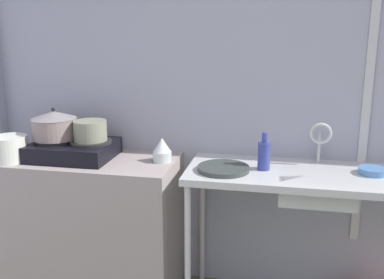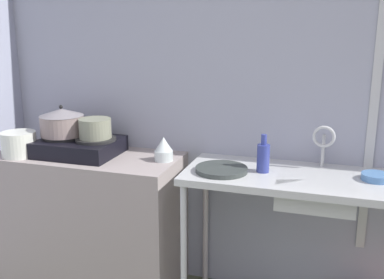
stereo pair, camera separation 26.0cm
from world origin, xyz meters
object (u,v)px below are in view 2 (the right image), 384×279
(pot_beside_stove, at_px, (19,144))
(faucet, at_px, (324,140))
(bottle_by_sink, at_px, (263,157))
(pot_on_left_burner, at_px, (62,122))
(pot_on_right_burner, at_px, (95,128))
(sink_basin, at_px, (316,190))
(stove, at_px, (80,146))
(small_bowl_on_drainboard, at_px, (376,177))
(frying_pan, at_px, (221,169))
(percolator, at_px, (164,149))

(pot_beside_stove, bearing_deg, faucet, 9.37)
(pot_beside_stove, relative_size, bottle_by_sink, 0.99)
(pot_on_left_burner, xyz_separation_m, pot_beside_stove, (-0.23, -0.15, -0.13))
(pot_on_right_burner, distance_m, sink_basin, 1.37)
(stove, height_order, small_bowl_on_drainboard, stove)
(stove, bearing_deg, pot_on_right_burner, -0.00)
(faucet, bearing_deg, pot_beside_stove, -170.63)
(pot_on_right_burner, relative_size, pot_beside_stove, 0.94)
(pot_on_right_burner, relative_size, faucet, 0.78)
(pot_on_left_burner, height_order, frying_pan, pot_on_left_burner)
(faucet, bearing_deg, bottle_by_sink, -153.38)
(pot_on_left_burner, relative_size, faucet, 1.09)
(pot_on_left_burner, height_order, bottle_by_sink, pot_on_left_burner)
(percolator, relative_size, sink_basin, 0.36)
(stove, distance_m, frying_pan, 0.95)
(small_bowl_on_drainboard, bearing_deg, pot_on_right_burner, -178.73)
(pot_beside_stove, distance_m, frying_pan, 1.30)
(stove, relative_size, pot_on_right_burner, 2.46)
(frying_pan, height_order, bottle_by_sink, bottle_by_sink)
(pot_beside_stove, relative_size, frying_pan, 0.73)
(frying_pan, xyz_separation_m, bottle_by_sink, (0.22, 0.07, 0.07))
(percolator, xyz_separation_m, faucet, (0.93, 0.12, 0.10))
(sink_basin, xyz_separation_m, frying_pan, (-0.52, -0.06, 0.09))
(pot_on_right_burner, xyz_separation_m, sink_basin, (1.35, -0.01, -0.25))
(pot_on_left_burner, bearing_deg, pot_beside_stove, -147.13)
(small_bowl_on_drainboard, bearing_deg, bottle_by_sink, -176.29)
(stove, bearing_deg, percolator, 3.34)
(pot_beside_stove, bearing_deg, percolator, 11.17)
(small_bowl_on_drainboard, bearing_deg, pot_beside_stove, -175.05)
(pot_on_right_burner, relative_size, small_bowl_on_drainboard, 1.30)
(sink_basin, height_order, faucet, faucet)
(pot_on_right_burner, xyz_separation_m, small_bowl_on_drainboard, (1.65, 0.04, -0.16))
(pot_on_left_burner, relative_size, pot_on_right_burner, 1.39)
(percolator, bearing_deg, stove, -176.66)
(stove, xyz_separation_m, faucet, (1.49, 0.16, 0.12))
(pot_beside_stove, height_order, sink_basin, pot_beside_stove)
(bottle_by_sink, bearing_deg, pot_on_right_burner, 179.89)
(pot_on_right_burner, bearing_deg, faucet, 6.51)
(pot_on_left_burner, distance_m, bottle_by_sink, 1.30)
(pot_on_left_burner, relative_size, sink_basin, 0.68)
(frying_pan, bearing_deg, pot_on_right_burner, 175.15)
(percolator, height_order, small_bowl_on_drainboard, percolator)
(pot_beside_stove, bearing_deg, stove, 23.00)
(sink_basin, bearing_deg, pot_on_right_burner, 179.44)
(stove, height_order, pot_on_right_burner, pot_on_right_burner)
(stove, relative_size, percolator, 3.34)
(pot_on_right_burner, distance_m, pot_beside_stove, 0.50)
(small_bowl_on_drainboard, bearing_deg, frying_pan, -172.55)
(pot_on_right_burner, bearing_deg, sink_basin, -0.56)
(stove, relative_size, sink_basin, 1.20)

